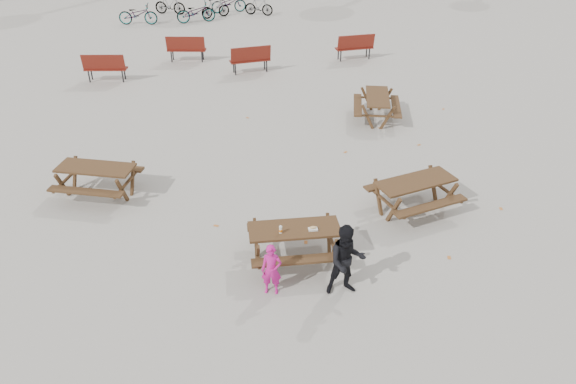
{
  "coord_description": "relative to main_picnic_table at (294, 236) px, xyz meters",
  "views": [
    {
      "loc": [
        -1.25,
        -8.94,
        7.05
      ],
      "look_at": [
        0.0,
        1.0,
        1.0
      ],
      "focal_mm": 35.0,
      "sensor_mm": 36.0,
      "label": 1
    }
  ],
  "objects": [
    {
      "name": "bicycle_row",
      "position": [
        -2.23,
        19.91,
        -0.11
      ],
      "size": [
        7.6,
        2.77,
        0.98
      ],
      "color": "black",
      "rests_on": "ground"
    },
    {
      "name": "child",
      "position": [
        -0.55,
        -0.91,
        -0.06
      ],
      "size": [
        0.42,
        0.32,
        1.04
      ],
      "primitive_type": "imported",
      "rotation": [
        0.0,
        0.0,
        -0.19
      ],
      "color": "#BF177C",
      "rests_on": "ground"
    },
    {
      "name": "main_picnic_table",
      "position": [
        0.0,
        0.0,
        0.0
      ],
      "size": [
        1.8,
        1.45,
        0.78
      ],
      "color": "#351D13",
      "rests_on": "ground"
    },
    {
      "name": "ground",
      "position": [
        0.0,
        0.0,
        -0.59
      ],
      "size": [
        80.0,
        80.0,
        0.0
      ],
      "primitive_type": "plane",
      "color": "gray",
      "rests_on": "ground"
    },
    {
      "name": "soda_bottle",
      "position": [
        -0.29,
        -0.13,
        0.26
      ],
      "size": [
        0.07,
        0.07,
        0.17
      ],
      "color": "silver",
      "rests_on": "main_picnic_table"
    },
    {
      "name": "picnic_table_east",
      "position": [
        2.95,
        1.49,
        -0.19
      ],
      "size": [
        2.18,
        1.95,
        0.78
      ],
      "primitive_type": null,
      "rotation": [
        0.0,
        0.0,
        0.31
      ],
      "color": "#351D13",
      "rests_on": "ground"
    },
    {
      "name": "picnic_table_north",
      "position": [
        -4.3,
        3.08,
        -0.2
      ],
      "size": [
        2.13,
        1.89,
        0.77
      ],
      "primitive_type": null,
      "rotation": [
        0.0,
        0.0,
        -0.29
      ],
      "color": "#351D13",
      "rests_on": "ground"
    },
    {
      "name": "bread_roll",
      "position": [
        0.35,
        -0.11,
        0.25
      ],
      "size": [
        0.14,
        0.06,
        0.05
      ],
      "primitive_type": "ellipsoid",
      "color": "tan",
      "rests_on": "food_tray"
    },
    {
      "name": "food_tray",
      "position": [
        0.35,
        -0.11,
        0.21
      ],
      "size": [
        0.18,
        0.11,
        0.03
      ],
      "primitive_type": "cube",
      "color": "white",
      "rests_on": "main_picnic_table"
    },
    {
      "name": "picnic_table_far",
      "position": [
        3.46,
        6.67,
        -0.21
      ],
      "size": [
        1.77,
        2.02,
        0.75
      ],
      "primitive_type": null,
      "rotation": [
        0.0,
        0.0,
        1.35
      ],
      "color": "#351D13",
      "rests_on": "ground"
    },
    {
      "name": "fallen_leaves",
      "position": [
        0.5,
        2.5,
        -0.58
      ],
      "size": [
        11.0,
        11.0,
        0.01
      ],
      "primitive_type": null,
      "color": "#B9692C",
      "rests_on": "ground"
    },
    {
      "name": "adult",
      "position": [
        0.81,
        -1.07,
        0.14
      ],
      "size": [
        0.72,
        0.56,
        1.46
      ],
      "primitive_type": "imported",
      "rotation": [
        0.0,
        0.0,
        0.02
      ],
      "color": "black",
      "rests_on": "ground"
    },
    {
      "name": "park_bench_row",
      "position": [
        -0.95,
        12.1,
        -0.07
      ],
      "size": [
        11.0,
        2.61,
        1.03
      ],
      "color": "maroon",
      "rests_on": "ground"
    }
  ]
}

